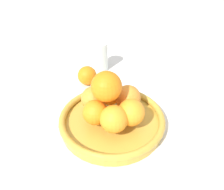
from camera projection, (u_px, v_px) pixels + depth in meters
name	position (u px, v px, depth m)	size (l,w,h in m)	color
ground_plane	(112.00, 124.00, 0.64)	(4.00, 4.00, 0.00)	silver
fruit_bowl	(112.00, 120.00, 0.63)	(0.30, 0.30, 0.04)	gold
orange_pile	(112.00, 102.00, 0.59)	(0.17, 0.19, 0.14)	orange
stray_orange	(87.00, 76.00, 0.79)	(0.07, 0.07, 0.07)	orange
drinking_glass	(100.00, 56.00, 0.87)	(0.07, 0.07, 0.11)	silver
napkin_folded	(208.00, 123.00, 0.64)	(0.16, 0.16, 0.01)	beige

